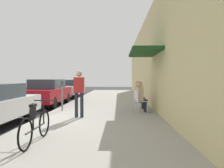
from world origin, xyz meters
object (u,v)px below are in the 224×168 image
object	(u,v)px
seated_patron_0	(141,96)
pedestrian_standing	(79,90)
parking_meter	(62,93)
bicycle_0	(36,127)
seated_patron_1	(139,94)
parked_car_2	(70,88)
cafe_chair_1	(138,98)
parked_car_1	(47,92)
cafe_chair_0	(140,100)

from	to	relation	value
seated_patron_0	pedestrian_standing	distance (m)	2.72
parking_meter	seated_patron_0	size ratio (longest dim) A/B	1.02
bicycle_0	seated_patron_0	world-z (taller)	seated_patron_0
parking_meter	seated_patron_1	size ratio (longest dim) A/B	1.02
seated_patron_0	seated_patron_1	distance (m)	1.00
parking_meter	bicycle_0	distance (m)	4.65
parked_car_2	cafe_chair_1	world-z (taller)	parked_car_2
parking_meter	seated_patron_1	xyz separation A→B (m)	(3.42, 0.72, -0.07)
parked_car_1	cafe_chair_0	size ratio (longest dim) A/B	5.06
parking_meter	seated_patron_0	bearing A→B (deg)	-4.58
cafe_chair_0	seated_patron_0	xyz separation A→B (m)	(0.06, 0.01, 0.19)
bicycle_0	cafe_chair_1	size ratio (longest dim) A/B	1.97
parking_meter	seated_patron_1	distance (m)	3.50
parked_car_1	pedestrian_standing	xyz separation A→B (m)	(2.59, -4.09, 0.36)
parked_car_1	pedestrian_standing	bearing A→B (deg)	-57.66
seated_patron_1	pedestrian_standing	size ratio (longest dim) A/B	0.76
parked_car_1	seated_patron_1	size ratio (longest dim) A/B	3.41
parked_car_1	seated_patron_0	size ratio (longest dim) A/B	3.41
seated_patron_0	cafe_chair_1	xyz separation A→B (m)	(-0.06, 0.99, -0.19)
parked_car_2	pedestrian_standing	size ratio (longest dim) A/B	2.59
parked_car_1	parked_car_2	world-z (taller)	parked_car_1
cafe_chair_1	pedestrian_standing	bearing A→B (deg)	-135.64
seated_patron_0	pedestrian_standing	xyz separation A→B (m)	(-2.38, -1.28, 0.30)
seated_patron_0	cafe_chair_1	world-z (taller)	seated_patron_0
pedestrian_standing	seated_patron_0	bearing A→B (deg)	28.24
parked_car_2	seated_patron_0	xyz separation A→B (m)	(4.97, -8.34, 0.08)
parked_car_1	parking_meter	distance (m)	2.98
bicycle_0	seated_patron_1	world-z (taller)	seated_patron_1
seated_patron_0	cafe_chair_1	size ratio (longest dim) A/B	1.48
cafe_chair_1	seated_patron_1	world-z (taller)	seated_patron_1
pedestrian_standing	cafe_chair_0	bearing A→B (deg)	28.65
parked_car_2	cafe_chair_0	size ratio (longest dim) A/B	5.06
parked_car_2	cafe_chair_0	xyz separation A→B (m)	(4.91, -8.35, -0.11)
parked_car_2	parking_meter	world-z (taller)	parking_meter
seated_patron_0	seated_patron_1	bearing A→B (deg)	90.01
seated_patron_1	seated_patron_0	bearing A→B (deg)	-89.99
cafe_chair_0	parking_meter	bearing A→B (deg)	175.17
parked_car_1	cafe_chair_1	distance (m)	5.24
parked_car_1	cafe_chair_1	world-z (taller)	parked_car_1
parked_car_1	seated_patron_0	xyz separation A→B (m)	(4.97, -2.81, 0.06)
parked_car_2	pedestrian_standing	xyz separation A→B (m)	(2.59, -9.62, 0.39)
cafe_chair_0	bicycle_0	bearing A→B (deg)	-122.19
parking_meter	cafe_chair_0	bearing A→B (deg)	-4.83
parked_car_2	parking_meter	xyz separation A→B (m)	(1.55, -8.07, 0.15)
parked_car_2	seated_patron_0	world-z (taller)	parked_car_2
cafe_chair_1	pedestrian_standing	distance (m)	3.28
parking_meter	cafe_chair_0	xyz separation A→B (m)	(3.36, -0.28, -0.26)
parked_car_1	cafe_chair_0	distance (m)	5.67
parked_car_1	seated_patron_0	distance (m)	5.71
bicycle_0	cafe_chair_0	xyz separation A→B (m)	(2.71, 4.30, 0.14)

